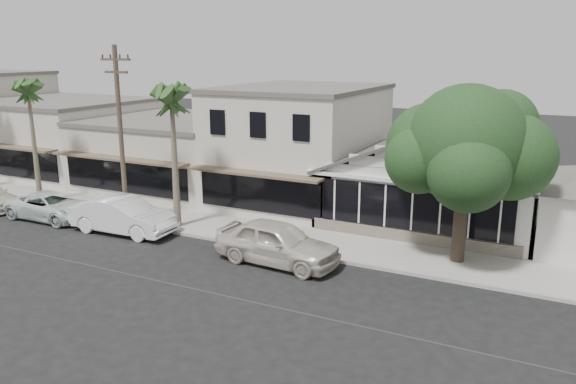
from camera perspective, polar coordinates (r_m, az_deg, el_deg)
The scene contains 13 objects.
ground at distance 21.18m, azimuth -7.17°, elevation -10.27°, with size 140.00×140.00×0.00m, color black.
sidewalk_north at distance 30.75m, azimuth -12.70°, elevation -2.50°, with size 90.00×3.50×0.15m, color #9E9991.
corner_shop at distance 29.66m, azimuth 14.52°, elevation 1.85°, with size 10.40×8.60×5.10m.
row_building_near at distance 33.00m, azimuth 1.27°, elevation 4.65°, with size 8.00×10.00×6.50m, color beige.
row_building_midnear at distance 37.86m, azimuth -11.19°, elevation 3.86°, with size 10.00×10.00×4.20m, color beige.
row_building_midfar at distance 44.93m, azimuth -21.95°, elevation 5.22°, with size 11.00×10.00×5.00m, color beige.
utility_pole at distance 29.27m, azimuth -16.65°, elevation 5.88°, with size 1.80×0.24×9.00m.
car_0 at distance 23.57m, azimuth -1.11°, elevation -5.15°, with size 2.17×5.40×1.84m, color beige.
car_1 at distance 28.62m, azimuth -16.41°, elevation -2.30°, with size 1.87×5.36×1.77m, color white.
car_2 at distance 32.24m, azimuth -22.87°, elevation -1.35°, with size 2.34×5.08×1.41m, color silver.
shade_tree at distance 23.82m, azimuth 17.57°, elevation 4.38°, with size 6.76×6.11×7.50m.
palm_east at distance 27.64m, azimuth -11.75°, elevation 9.27°, with size 3.23×3.23×7.62m.
palm_mid at distance 34.85m, azimuth -24.88°, elevation 9.21°, with size 2.40×2.40×7.54m.
Camera 1 is at (10.85, -15.95, 8.75)m, focal length 35.00 mm.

